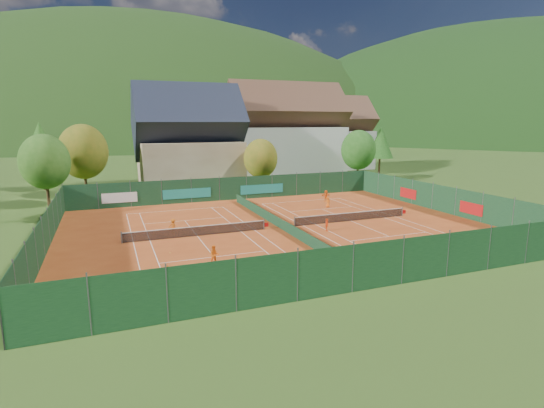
{
  "coord_description": "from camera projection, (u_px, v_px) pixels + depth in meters",
  "views": [
    {
      "loc": [
        -15.09,
        -36.73,
        10.2
      ],
      "look_at": [
        0.0,
        2.0,
        2.0
      ],
      "focal_mm": 28.0,
      "sensor_mm": 36.0,
      "label": 1
    }
  ],
  "objects": [
    {
      "name": "hotel_block_a",
      "position": [
        286.0,
        136.0,
        78.1
      ],
      "size": [
        21.6,
        11.0,
        17.25
      ],
      "color": "silver",
      "rests_on": "ground"
    },
    {
      "name": "player_left_mid",
      "position": [
        214.0,
        255.0,
        30.37
      ],
      "size": [
        0.79,
        0.66,
        1.45
      ],
      "primitive_type": "imported",
      "rotation": [
        0.0,
        0.0,
        -0.16
      ],
      "color": "orange",
      "rests_on": "ground"
    },
    {
      "name": "loose_ball_1",
      "position": [
        381.0,
        267.0,
        29.94
      ],
      "size": [
        0.07,
        0.07,
        0.07
      ],
      "primitive_type": "sphere",
      "color": "#CCD833",
      "rests_on": "ground"
    },
    {
      "name": "player_right_far_b",
      "position": [
        326.0,
        196.0,
        54.17
      ],
      "size": [
        1.38,
        0.45,
        1.49
      ],
      "primitive_type": "imported",
      "rotation": [
        0.0,
        0.0,
        3.15
      ],
      "color": "orange",
      "rests_on": "ground"
    },
    {
      "name": "fence_north",
      "position": [
        230.0,
        189.0,
        55.1
      ],
      "size": [
        40.0,
        0.1,
        3.0
      ],
      "color": "#153A20",
      "rests_on": "ground"
    },
    {
      "name": "tree_east_mid",
      "position": [
        380.0,
        143.0,
        81.11
      ],
      "size": [
        5.04,
        5.04,
        9.0
      ],
      "color": "#4A301A",
      "rests_on": "ground"
    },
    {
      "name": "player_left_far",
      "position": [
        173.0,
        226.0,
        38.87
      ],
      "size": [
        1.01,
        0.8,
        1.37
      ],
      "primitive_type": "imported",
      "rotation": [
        0.0,
        0.0,
        2.76
      ],
      "color": "orange",
      "rests_on": "ground"
    },
    {
      "name": "tree_west_mid",
      "position": [
        83.0,
        152.0,
        57.1
      ],
      "size": [
        6.44,
        6.44,
        9.78
      ],
      "color": "#453018",
      "rests_on": "ground"
    },
    {
      "name": "loose_ball_2",
      "position": [
        296.0,
        220.0,
        44.01
      ],
      "size": [
        0.07,
        0.07,
        0.07
      ],
      "primitive_type": "sphere",
      "color": "#CCD833",
      "rests_on": "ground"
    },
    {
      "name": "player_right_near",
      "position": [
        327.0,
        225.0,
        39.66
      ],
      "size": [
        0.67,
        0.73,
        1.2
      ],
      "primitive_type": "imported",
      "rotation": [
        0.0,
        0.0,
        0.89
      ],
      "color": "#FF5316",
      "rests_on": "ground"
    },
    {
      "name": "court_markings_right",
      "position": [
        351.0,
        221.0,
        43.77
      ],
      "size": [
        11.03,
        23.83,
        0.0
      ],
      "color": "white",
      "rests_on": "ground"
    },
    {
      "name": "hotel_block_b",
      "position": [
        331.0,
        138.0,
        90.55
      ],
      "size": [
        17.28,
        10.0,
        15.5
      ],
      "color": "silver",
      "rests_on": "ground"
    },
    {
      "name": "tree_west_back",
      "position": [
        41.0,
        145.0,
        62.15
      ],
      "size": [
        5.6,
        5.6,
        10.0
      ],
      "color": "#463119",
      "rests_on": "ground"
    },
    {
      "name": "tennis_net_left",
      "position": [
        199.0,
        230.0,
        38.03
      ],
      "size": [
        13.3,
        0.1,
        1.02
      ],
      "color": "#59595B",
      "rests_on": "ground"
    },
    {
      "name": "clay_pad",
      "position": [
        280.0,
        228.0,
        40.92
      ],
      "size": [
        40.0,
        32.0,
        0.01
      ],
      "primitive_type": "cube",
      "color": "#AD4419",
      "rests_on": "ground"
    },
    {
      "name": "mountain_backdrop",
      "position": [
        183.0,
        199.0,
        272.2
      ],
      "size": [
        820.0,
        530.0,
        242.0
      ],
      "color": "black",
      "rests_on": "ground"
    },
    {
      "name": "chalet",
      "position": [
        189.0,
        144.0,
        66.0
      ],
      "size": [
        16.2,
        12.0,
        16.0
      ],
      "color": "#C7B08C",
      "rests_on": "ground"
    },
    {
      "name": "ground",
      "position": [
        280.0,
        228.0,
        40.93
      ],
      "size": [
        600.0,
        600.0,
        0.0
      ],
      "primitive_type": "plane",
      "color": "#2F5019",
      "rests_on": "ground"
    },
    {
      "name": "fence_east",
      "position": [
        443.0,
        199.0,
        47.81
      ],
      "size": [
        0.09,
        32.0,
        3.0
      ],
      "color": "#153B20",
      "rests_on": "ground"
    },
    {
      "name": "court_markings_left",
      "position": [
        197.0,
        236.0,
        38.07
      ],
      "size": [
        11.03,
        23.83,
        0.0
      ],
      "color": "white",
      "rests_on": "ground"
    },
    {
      "name": "player_right_far_a",
      "position": [
        328.0,
        202.0,
        50.56
      ],
      "size": [
        0.65,
        0.46,
        1.25
      ],
      "primitive_type": "imported",
      "rotation": [
        0.0,
        0.0,
        3.04
      ],
      "color": "orange",
      "rests_on": "ground"
    },
    {
      "name": "tennis_net_right",
      "position": [
        353.0,
        216.0,
        43.73
      ],
      "size": [
        13.3,
        0.1,
        1.02
      ],
      "color": "#59595B",
      "rests_on": "ground"
    },
    {
      "name": "player_left_near",
      "position": [
        168.0,
        275.0,
        26.77
      ],
      "size": [
        0.55,
        0.52,
        1.26
      ],
      "primitive_type": "imported",
      "rotation": [
        0.0,
        0.0,
        0.64
      ],
      "color": "#CB5012",
      "rests_on": "ground"
    },
    {
      "name": "tree_east_back",
      "position": [
        324.0,
        138.0,
        85.44
      ],
      "size": [
        7.15,
        7.15,
        10.86
      ],
      "color": "#443018",
      "rests_on": "ground"
    },
    {
      "name": "court_divider",
      "position": [
        280.0,
        223.0,
        40.83
      ],
      "size": [
        0.03,
        28.8,
        1.0
      ],
      "color": "#13351F",
      "rests_on": "ground"
    },
    {
      "name": "fence_west",
      "position": [
        46.0,
        232.0,
        33.51
      ],
      "size": [
        0.04,
        32.0,
        3.0
      ],
      "color": "#14381D",
      "rests_on": "ground"
    },
    {
      "name": "loose_ball_0",
      "position": [
        170.0,
        253.0,
        33.12
      ],
      "size": [
        0.07,
        0.07,
        0.07
      ],
      "primitive_type": "sphere",
      "color": "#CCD833",
      "rests_on": "ground"
    },
    {
      "name": "ball_hopper",
      "position": [
        487.0,
        242.0,
        34.12
      ],
      "size": [
        0.34,
        0.34,
        0.8
      ],
      "color": "slate",
      "rests_on": "ground"
    },
    {
      "name": "tree_center",
      "position": [
        261.0,
        158.0,
        62.26
      ],
      "size": [
        5.01,
        5.01,
        7.6
      ],
      "color": "#4C311B",
      "rests_on": "ground"
    },
    {
      "name": "tree_east_front",
      "position": [
        358.0,
        150.0,
        70.37
      ],
      "size": [
        5.72,
        5.72,
        8.69
      ],
      "color": "#483219",
      "rests_on": "ground"
    },
    {
      "name": "tree_west_front",
      "position": [
        45.0,
        162.0,
        50.33
      ],
      "size": [
        5.72,
        5.72,
        8.69
      ],
      "color": "#4D321B",
      "rests_on": "ground"
    },
    {
      "name": "fence_south",
      "position": [
        378.0,
        265.0,
        26.01
      ],
      "size": [
        40.0,
        0.04,
        3.0
      ],
      "color": "#153B1C",
      "rests_on": "ground"
    }
  ]
}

